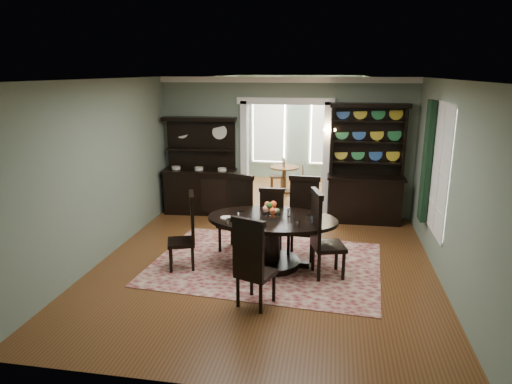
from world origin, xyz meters
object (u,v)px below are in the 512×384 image
dining_table (272,233)px  parlor_table (284,176)px  sideboard (200,180)px  welsh_dresser (366,180)px

dining_table → parlor_table: 4.73m
sideboard → welsh_dresser: size_ratio=0.86×
welsh_dresser → parlor_table: (-1.94, 2.07, -0.45)m
sideboard → welsh_dresser: bearing=-4.0°
sideboard → parlor_table: bearing=47.1°
sideboard → welsh_dresser: 3.61m
dining_table → welsh_dresser: size_ratio=0.86×
parlor_table → welsh_dresser: bearing=-46.9°
dining_table → sideboard: 3.34m
dining_table → parlor_table: bearing=95.6°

